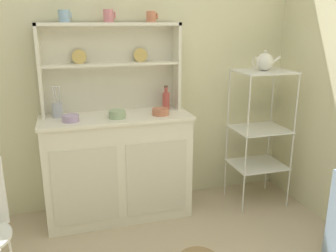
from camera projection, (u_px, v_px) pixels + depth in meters
wall_back at (106, 61)px, 2.91m from camera, size 3.84×0.05×2.50m
hutch_cabinet at (118, 165)px, 2.91m from camera, size 1.16×0.45×0.85m
hutch_shelf_unit at (111, 61)px, 2.83m from camera, size 1.09×0.18×0.70m
bakers_rack at (260, 122)px, 3.05m from camera, size 0.45×0.37×1.17m
cup_sky_0 at (64, 16)px, 2.61m from camera, size 0.10×0.08×0.09m
cup_rose_1 at (109, 16)px, 2.70m from camera, size 0.09×0.08×0.09m
cup_terracotta_2 at (151, 17)px, 2.79m from camera, size 0.09×0.07×0.08m
bowl_mixing_large at (71, 118)px, 2.63m from camera, size 0.12×0.12×0.05m
bowl_floral_medium at (117, 114)px, 2.72m from camera, size 0.13×0.13×0.06m
bowl_cream_small at (160, 112)px, 2.81m from camera, size 0.13×0.13×0.05m
jam_bottle at (166, 100)px, 2.97m from camera, size 0.06×0.06×0.20m
utensil_jar at (57, 110)px, 2.73m from camera, size 0.08×0.08×0.24m
porcelain_teapot at (265, 62)px, 2.91m from camera, size 0.23×0.14×0.17m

